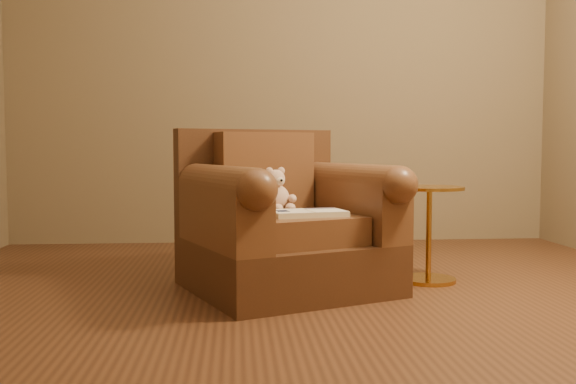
{
  "coord_description": "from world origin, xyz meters",
  "views": [
    {
      "loc": [
        -0.35,
        -2.77,
        0.71
      ],
      "look_at": [
        -0.1,
        0.32,
        0.49
      ],
      "focal_mm": 40.0,
      "sensor_mm": 36.0,
      "label": 1
    }
  ],
  "objects": [
    {
      "name": "guidebook",
      "position": [
        -0.01,
        0.22,
        0.4
      ],
      "size": [
        0.38,
        0.27,
        0.03
      ],
      "rotation": [
        0.0,
        0.0,
        0.2
      ],
      "color": "beige",
      "rests_on": "armchair"
    },
    {
      "name": "armchair",
      "position": [
        -0.12,
        0.4,
        0.31
      ],
      "size": [
        1.14,
        1.12,
        0.8
      ],
      "rotation": [
        0.0,
        0.0,
        0.39
      ],
      "color": "#472917",
      "rests_on": "floor"
    },
    {
      "name": "floor",
      "position": [
        0.0,
        0.0,
        0.0
      ],
      "size": [
        4.0,
        4.0,
        0.0
      ],
      "primitive_type": "plane",
      "color": "#55311D",
      "rests_on": "ground"
    },
    {
      "name": "teddy_bear",
      "position": [
        -0.14,
        0.47,
        0.47
      ],
      "size": [
        0.17,
        0.19,
        0.23
      ],
      "rotation": [
        0.0,
        0.0,
        0.43
      ],
      "color": "beige",
      "rests_on": "armchair"
    },
    {
      "name": "side_table",
      "position": [
        0.65,
        0.49,
        0.27
      ],
      "size": [
        0.36,
        0.36,
        0.5
      ],
      "color": "#BA8233",
      "rests_on": "floor"
    }
  ]
}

